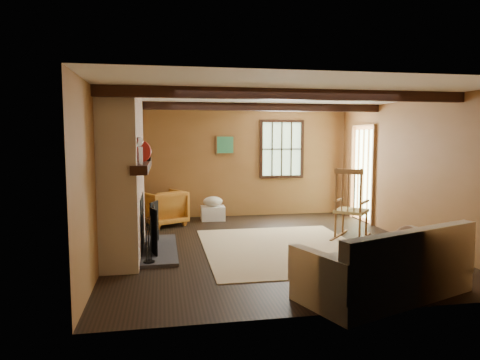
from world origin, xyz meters
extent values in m
plane|color=black|center=(0.00, 0.00, 0.00)|extent=(5.50, 5.50, 0.00)
cube|color=#915D33|center=(0.00, 2.75, 1.20)|extent=(5.00, 0.02, 2.40)
cube|color=#915D33|center=(0.00, -2.75, 1.20)|extent=(5.00, 0.02, 2.40)
cube|color=#915D33|center=(-2.50, 0.00, 1.20)|extent=(0.02, 5.50, 2.40)
cube|color=#915D33|center=(2.50, 0.00, 1.20)|extent=(0.02, 5.50, 2.40)
cube|color=white|center=(0.00, 0.00, 2.40)|extent=(5.00, 5.50, 0.02)
cube|color=black|center=(0.00, -1.20, 2.33)|extent=(5.00, 0.12, 0.14)
cube|color=black|center=(0.00, 1.20, 2.33)|extent=(5.00, 0.12, 0.14)
cube|color=black|center=(1.00, 2.72, 1.50)|extent=(1.02, 0.06, 1.32)
cube|color=#A3C697|center=(1.00, 2.75, 1.50)|extent=(0.90, 0.01, 1.20)
cube|color=black|center=(1.00, 2.73, 1.50)|extent=(0.90, 0.03, 0.02)
cube|color=brown|center=(2.47, 1.70, 1.00)|extent=(0.06, 1.00, 2.06)
cube|color=#A3C697|center=(2.50, 1.70, 1.00)|extent=(0.01, 0.80, 1.85)
cube|color=brown|center=(-0.30, 2.72, 1.60)|extent=(0.42, 0.03, 0.42)
cube|color=#297C74|center=(-0.30, 2.71, 1.60)|extent=(0.36, 0.01, 0.36)
cube|color=brown|center=(-2.25, 0.00, 1.20)|extent=(0.50, 2.20, 2.40)
cube|color=black|center=(-2.18, 0.00, 0.45)|extent=(0.38, 1.00, 0.85)
cube|color=#3E3D43|center=(-1.75, 0.00, 0.03)|extent=(0.55, 1.80, 0.05)
cube|color=black|center=(-1.97, 0.00, 1.35)|extent=(0.22, 2.30, 0.12)
cube|color=black|center=(-1.82, -0.33, 0.39)|extent=(0.11, 0.33, 0.68)
cube|color=black|center=(-1.82, 0.02, 0.39)|extent=(0.03, 0.34, 0.68)
cube|color=black|center=(-1.82, 0.37, 0.39)|extent=(0.13, 0.32, 0.68)
cylinder|color=black|center=(-1.88, -0.76, 0.06)|extent=(0.16, 0.16, 0.02)
cylinder|color=black|center=(-1.91, -0.79, 0.37)|extent=(0.01, 0.01, 0.63)
cylinder|color=black|center=(-1.88, -0.76, 0.37)|extent=(0.01, 0.01, 0.63)
cylinder|color=black|center=(-1.85, -0.73, 0.37)|extent=(0.01, 0.01, 0.63)
cylinder|color=silver|center=(-1.98, -0.82, 1.53)|extent=(0.11, 0.11, 0.24)
sphere|color=silver|center=(-1.98, -0.82, 1.71)|extent=(0.13, 0.13, 0.13)
cylinder|color=red|center=(-1.98, -0.32, 1.57)|extent=(0.31, 0.14, 0.32)
cube|color=black|center=(-1.98, 0.02, 1.48)|extent=(0.27, 0.20, 0.13)
cylinder|color=black|center=(-1.98, 0.46, 1.46)|extent=(0.08, 0.08, 0.10)
cylinder|color=black|center=(-1.98, 0.62, 1.45)|extent=(0.08, 0.08, 0.09)
cube|color=tan|center=(0.20, -0.20, 0.00)|extent=(2.50, 3.00, 0.01)
cube|color=tan|center=(1.58, 0.28, 0.48)|extent=(0.71, 0.70, 0.05)
cube|color=brown|center=(1.44, 0.12, 1.19)|extent=(0.40, 0.36, 0.08)
cylinder|color=brown|center=(1.88, 0.30, 0.24)|extent=(0.04, 0.04, 0.47)
cylinder|color=brown|center=(1.56, 0.58, 0.24)|extent=(0.04, 0.04, 0.47)
cylinder|color=brown|center=(1.60, -0.02, 0.24)|extent=(0.04, 0.04, 0.47)
cylinder|color=brown|center=(1.28, 0.26, 0.24)|extent=(0.04, 0.04, 0.47)
cylinder|color=brown|center=(1.60, -0.02, 0.85)|extent=(0.04, 0.04, 0.80)
cylinder|color=brown|center=(1.28, 0.26, 0.85)|extent=(0.04, 0.04, 0.80)
cylinder|color=brown|center=(1.52, 0.05, 0.83)|extent=(0.02, 0.02, 0.66)
cylinder|color=brown|center=(1.44, 0.12, 0.83)|extent=(0.02, 0.02, 0.66)
cylinder|color=brown|center=(1.36, 0.19, 0.83)|extent=(0.02, 0.02, 0.66)
cube|color=brown|center=(1.76, 0.13, 0.66)|extent=(0.33, 0.36, 0.03)
cube|color=brown|center=(1.40, 0.44, 0.66)|extent=(0.33, 0.36, 0.03)
cube|color=brown|center=(1.74, 0.14, 0.02)|extent=(0.63, 0.71, 0.03)
cube|color=brown|center=(1.42, 0.42, 0.02)|extent=(0.63, 0.71, 0.03)
cube|color=beige|center=(0.75, -2.35, 0.22)|extent=(2.16, 1.52, 0.43)
cube|color=beige|center=(0.88, -2.70, 0.54)|extent=(1.90, 0.83, 0.54)
cube|color=beige|center=(-0.13, -2.67, 0.41)|extent=(0.44, 0.88, 0.39)
cube|color=beige|center=(1.63, -2.02, 0.41)|extent=(0.44, 0.88, 0.39)
ellipsoid|color=beige|center=(1.18, -2.08, 0.54)|extent=(0.38, 0.24, 0.35)
cylinder|color=brown|center=(-2.11, 2.43, 0.07)|extent=(0.46, 0.14, 0.14)
cylinder|color=brown|center=(-1.97, 2.43, 0.07)|extent=(0.46, 0.14, 0.14)
cylinder|color=brown|center=(-1.82, 2.43, 0.07)|extent=(0.46, 0.14, 0.14)
cylinder|color=brown|center=(-2.11, 2.43, 0.20)|extent=(0.46, 0.14, 0.14)
cylinder|color=brown|center=(-1.97, 2.43, 0.20)|extent=(0.46, 0.14, 0.14)
cylinder|color=brown|center=(-1.82, 2.43, 0.20)|extent=(0.46, 0.14, 0.14)
cube|color=white|center=(-0.63, 2.33, 0.15)|extent=(0.51, 0.39, 0.30)
ellipsoid|color=beige|center=(-0.63, 2.33, 0.40)|extent=(0.52, 0.48, 0.21)
imported|color=#BF6026|center=(-1.67, 1.97, 0.36)|extent=(1.04, 1.05, 0.71)
camera|label=1|loc=(-1.68, -6.66, 1.78)|focal=32.00mm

